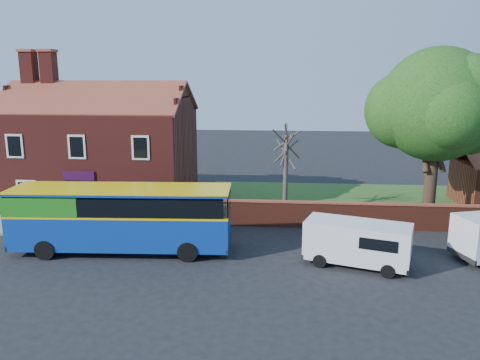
# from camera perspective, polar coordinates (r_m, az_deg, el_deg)

# --- Properties ---
(ground) EXTENTS (120.00, 120.00, 0.00)m
(ground) POSITION_cam_1_polar(r_m,az_deg,el_deg) (22.45, -9.66, -10.73)
(ground) COLOR black
(ground) RESTS_ON ground
(pavement) EXTENTS (18.00, 3.50, 0.12)m
(pavement) POSITION_cam_1_polar(r_m,az_deg,el_deg) (29.85, -20.01, -5.33)
(pavement) COLOR gray
(pavement) RESTS_ON ground
(kerb) EXTENTS (18.00, 0.15, 0.14)m
(kerb) POSITION_cam_1_polar(r_m,az_deg,el_deg) (28.36, -21.49, -6.34)
(kerb) COLOR slate
(kerb) RESTS_ON ground
(grass_strip) EXTENTS (26.00, 12.00, 0.04)m
(grass_strip) POSITION_cam_1_polar(r_m,az_deg,el_deg) (34.90, 17.34, -2.70)
(grass_strip) COLOR #426B28
(grass_strip) RESTS_ON ground
(shop_building) EXTENTS (12.30, 8.13, 10.50)m
(shop_building) POSITION_cam_1_polar(r_m,az_deg,el_deg) (34.26, -16.45, 2.89)
(shop_building) COLOR maroon
(shop_building) RESTS_ON ground
(boundary_wall) EXTENTS (22.00, 0.38, 1.60)m
(boundary_wall) POSITION_cam_1_polar(r_m,az_deg,el_deg) (29.08, 19.89, -4.23)
(boundary_wall) COLOR maroon
(boundary_wall) RESTS_ON ground
(bus) EXTENTS (11.13, 3.35, 3.35)m
(bus) POSITION_cam_1_polar(r_m,az_deg,el_deg) (24.63, -15.01, -4.21)
(bus) COLOR #0E399C
(bus) RESTS_ON ground
(van_near) EXTENTS (5.18, 3.32, 2.12)m
(van_near) POSITION_cam_1_polar(r_m,az_deg,el_deg) (22.89, 14.14, -7.30)
(van_near) COLOR white
(van_near) RESTS_ON ground
(large_tree) EXTENTS (8.70, 6.88, 10.61)m
(large_tree) POSITION_cam_1_polar(r_m,az_deg,el_deg) (31.14, 22.93, 8.08)
(large_tree) COLOR black
(large_tree) RESTS_ON ground
(bare_tree) EXTENTS (2.13, 2.53, 5.67)m
(bare_tree) POSITION_cam_1_polar(r_m,az_deg,el_deg) (30.14, 5.59, 1.13)
(bare_tree) COLOR #4C4238
(bare_tree) RESTS_ON ground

